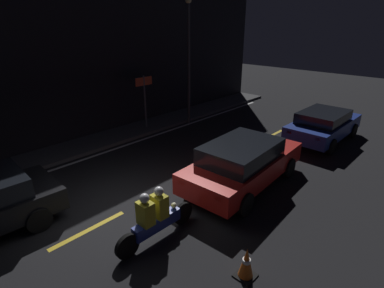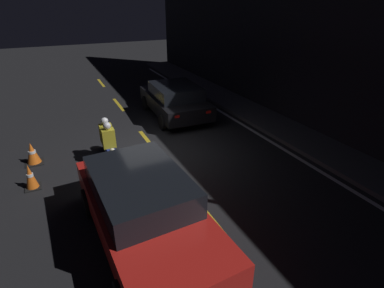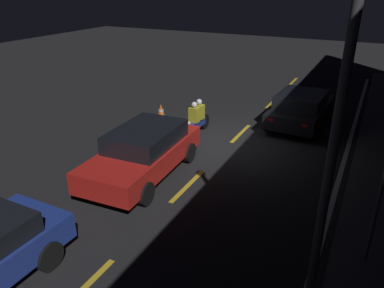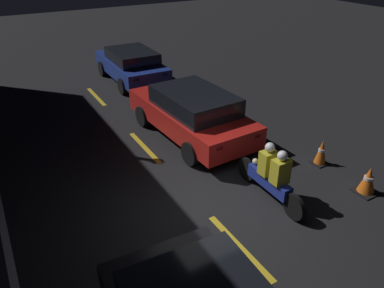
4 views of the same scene
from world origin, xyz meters
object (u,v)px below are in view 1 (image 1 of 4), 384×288
at_px(taxi_red, 243,162).
at_px(street_lamp, 189,57).
at_px(shop_sign, 144,91).
at_px(traffic_cone_mid, 246,263).
at_px(sedan_blue, 323,125).
at_px(motorcycle, 155,217).

relative_size(taxi_red, street_lamp, 0.79).
distance_m(shop_sign, street_lamp, 2.63).
height_order(taxi_red, traffic_cone_mid, taxi_red).
bearing_deg(sedan_blue, shop_sign, 123.42).
relative_size(shop_sign, street_lamp, 0.42).
relative_size(taxi_red, shop_sign, 1.90).
distance_m(motorcycle, shop_sign, 8.00).
bearing_deg(taxi_red, sedan_blue, -6.46).
bearing_deg(traffic_cone_mid, street_lamp, 50.09).
relative_size(traffic_cone_mid, shop_sign, 0.29).
bearing_deg(street_lamp, traffic_cone_mid, -129.91).
relative_size(taxi_red, motorcycle, 2.04).
xyz_separation_m(sedan_blue, traffic_cone_mid, (-8.53, -1.79, -0.38)).
distance_m(taxi_red, shop_sign, 6.49).
distance_m(traffic_cone_mid, shop_sign, 9.57).
height_order(shop_sign, street_lamp, street_lamp).
xyz_separation_m(traffic_cone_mid, shop_sign, (4.29, 8.42, 1.48)).
bearing_deg(motorcycle, traffic_cone_mid, -75.12).
distance_m(taxi_red, traffic_cone_mid, 3.73).
bearing_deg(sedan_blue, motorcycle, 178.58).
bearing_deg(shop_sign, street_lamp, -21.85).
height_order(taxi_red, sedan_blue, taxi_red).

